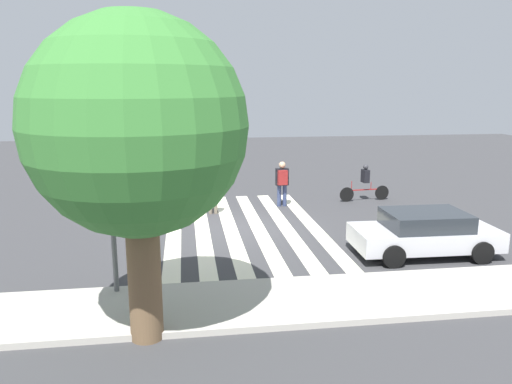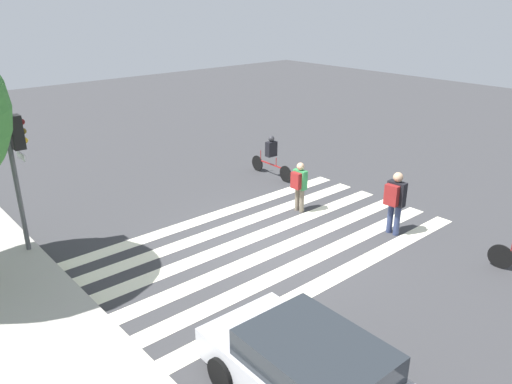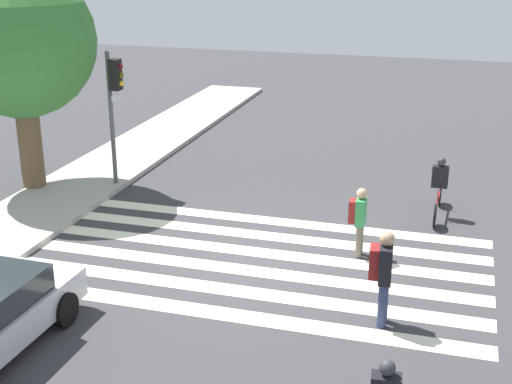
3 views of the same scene
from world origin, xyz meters
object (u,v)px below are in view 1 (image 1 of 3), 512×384
(traffic_light, at_px, (111,183))
(cyclist_far_lane, at_px, (365,181))
(street_tree, at_px, (137,128))
(cyclist_near_curb, at_px, (136,186))
(car_parked_silver_sedan, at_px, (424,233))
(pedestrian_adult_tall_backpack, at_px, (282,180))
(pedestrian_child_with_backpack, at_px, (213,190))

(traffic_light, bearing_deg, cyclist_far_lane, -137.40)
(street_tree, bearing_deg, cyclist_near_curb, -84.13)
(cyclist_near_curb, bearing_deg, car_parked_silver_sedan, 142.59)
(traffic_light, distance_m, cyclist_far_lane, 12.72)
(pedestrian_adult_tall_backpack, relative_size, cyclist_near_curb, 0.83)
(car_parked_silver_sedan, bearing_deg, pedestrian_child_with_backpack, -42.67)
(pedestrian_adult_tall_backpack, bearing_deg, cyclist_near_curb, 168.04)
(pedestrian_child_with_backpack, bearing_deg, car_parked_silver_sedan, -44.51)
(pedestrian_adult_tall_backpack, bearing_deg, cyclist_far_lane, 2.58)
(pedestrian_child_with_backpack, height_order, pedestrian_adult_tall_backpack, pedestrian_adult_tall_backpack)
(street_tree, distance_m, cyclist_far_lane, 14.04)
(street_tree, xyz_separation_m, cyclist_far_lane, (-8.42, -10.75, -3.25))
(car_parked_silver_sedan, bearing_deg, pedestrian_adult_tall_backpack, -64.21)
(cyclist_near_curb, bearing_deg, cyclist_far_lane, -179.75)
(street_tree, height_order, car_parked_silver_sedan, street_tree)
(pedestrian_adult_tall_backpack, xyz_separation_m, car_parked_silver_sedan, (-2.94, 6.45, -0.40))
(car_parked_silver_sedan, bearing_deg, traffic_light, 11.86)
(pedestrian_adult_tall_backpack, relative_size, cyclist_far_lane, 0.82)
(cyclist_near_curb, bearing_deg, street_tree, 97.69)
(pedestrian_adult_tall_backpack, bearing_deg, street_tree, -119.45)
(traffic_light, distance_m, car_parked_silver_sedan, 8.89)
(traffic_light, height_order, pedestrian_child_with_backpack, traffic_light)
(traffic_light, xyz_separation_m, car_parked_silver_sedan, (-8.51, -1.59, -2.03))
(cyclist_far_lane, xyz_separation_m, car_parked_silver_sedan, (0.75, 6.92, -0.18))
(pedestrian_child_with_backpack, bearing_deg, cyclist_far_lane, 10.87)
(pedestrian_child_with_backpack, height_order, cyclist_near_curb, pedestrian_child_with_backpack)
(cyclist_near_curb, bearing_deg, traffic_light, 93.71)
(traffic_light, relative_size, cyclist_far_lane, 1.72)
(cyclist_near_curb, distance_m, cyclist_far_lane, 9.55)
(pedestrian_child_with_backpack, distance_m, pedestrian_adult_tall_backpack, 2.99)
(street_tree, xyz_separation_m, car_parked_silver_sedan, (-7.67, -3.83, -3.44))
(pedestrian_child_with_backpack, relative_size, cyclist_far_lane, 0.71)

